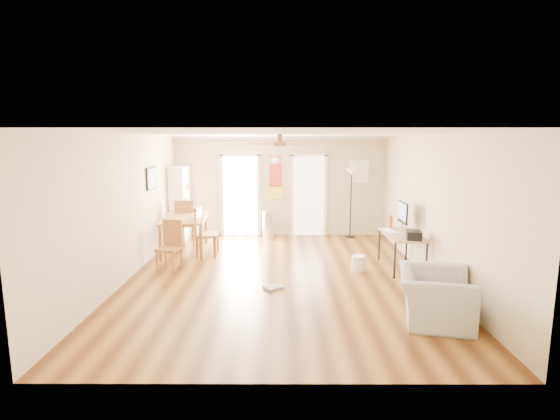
{
  "coord_description": "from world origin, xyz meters",
  "views": [
    {
      "loc": [
        0.02,
        -7.48,
        2.47
      ],
      "look_at": [
        0.0,
        0.6,
        1.15
      ],
      "focal_mm": 26.92,
      "sensor_mm": 36.0,
      "label": 1
    }
  ],
  "objects_px": {
    "wastebasket_b": "(416,279)",
    "bookshelf": "(180,203)",
    "torchiere_lamp": "(351,203)",
    "printer": "(414,235)",
    "dining_chair_right_a": "(208,231)",
    "dining_chair_near": "(169,246)",
    "armchair": "(435,297)",
    "dining_chair_far": "(186,222)",
    "wastebasket_a": "(358,263)",
    "dining_table": "(185,234)",
    "computer_desk": "(401,251)",
    "dining_chair_right_b": "(206,232)",
    "trash_can": "(269,224)"
  },
  "relations": [
    {
      "from": "bookshelf",
      "to": "printer",
      "type": "bearing_deg",
      "value": -27.26
    },
    {
      "from": "printer",
      "to": "wastebasket_b",
      "type": "height_order",
      "value": "printer"
    },
    {
      "from": "dining_chair_right_b",
      "to": "wastebasket_b",
      "type": "relative_size",
      "value": 3.26
    },
    {
      "from": "wastebasket_b",
      "to": "bookshelf",
      "type": "bearing_deg",
      "value": 142.63
    },
    {
      "from": "torchiere_lamp",
      "to": "printer",
      "type": "bearing_deg",
      "value": -78.95
    },
    {
      "from": "dining_table",
      "to": "wastebasket_a",
      "type": "xyz_separation_m",
      "value": [
        3.66,
        -1.43,
        -0.25
      ]
    },
    {
      "from": "dining_chair_far",
      "to": "printer",
      "type": "height_order",
      "value": "dining_chair_far"
    },
    {
      "from": "trash_can",
      "to": "computer_desk",
      "type": "bearing_deg",
      "value": -45.21
    },
    {
      "from": "dining_chair_far",
      "to": "wastebasket_a",
      "type": "height_order",
      "value": "dining_chair_far"
    },
    {
      "from": "dining_chair_near",
      "to": "wastebasket_b",
      "type": "bearing_deg",
      "value": 0.59
    },
    {
      "from": "dining_table",
      "to": "armchair",
      "type": "xyz_separation_m",
      "value": [
        4.3,
        -3.72,
        -0.04
      ]
    },
    {
      "from": "bookshelf",
      "to": "dining_table",
      "type": "height_order",
      "value": "bookshelf"
    },
    {
      "from": "bookshelf",
      "to": "torchiere_lamp",
      "type": "xyz_separation_m",
      "value": [
        4.37,
        0.19,
        -0.03
      ]
    },
    {
      "from": "trash_can",
      "to": "dining_chair_far",
      "type": "bearing_deg",
      "value": -161.74
    },
    {
      "from": "dining_table",
      "to": "computer_desk",
      "type": "distance_m",
      "value": 4.7
    },
    {
      "from": "dining_chair_right_a",
      "to": "printer",
      "type": "distance_m",
      "value": 4.33
    },
    {
      "from": "printer",
      "to": "wastebasket_a",
      "type": "relative_size",
      "value": 1.02
    },
    {
      "from": "torchiere_lamp",
      "to": "printer",
      "type": "xyz_separation_m",
      "value": [
        0.63,
        -3.21,
        -0.12
      ]
    },
    {
      "from": "dining_chair_near",
      "to": "dining_chair_right_a",
      "type": "bearing_deg",
      "value": 78.84
    },
    {
      "from": "dining_chair_right_a",
      "to": "trash_can",
      "type": "distance_m",
      "value": 2.1
    },
    {
      "from": "dining_chair_right_b",
      "to": "wastebasket_a",
      "type": "xyz_separation_m",
      "value": [
        3.11,
        -1.02,
        -0.39
      ]
    },
    {
      "from": "bookshelf",
      "to": "dining_table",
      "type": "bearing_deg",
      "value": -68.86
    },
    {
      "from": "bookshelf",
      "to": "dining_chair_near",
      "type": "relative_size",
      "value": 1.92
    },
    {
      "from": "torchiere_lamp",
      "to": "armchair",
      "type": "distance_m",
      "value": 5.23
    },
    {
      "from": "dining_chair_near",
      "to": "armchair",
      "type": "bearing_deg",
      "value": -14.84
    },
    {
      "from": "wastebasket_b",
      "to": "armchair",
      "type": "height_order",
      "value": "armchair"
    },
    {
      "from": "printer",
      "to": "armchair",
      "type": "xyz_separation_m",
      "value": [
        -0.3,
        -1.98,
        -0.42
      ]
    },
    {
      "from": "bookshelf",
      "to": "dining_chair_near",
      "type": "bearing_deg",
      "value": -77.58
    },
    {
      "from": "dining_chair_near",
      "to": "dining_chair_right_b",
      "type": "bearing_deg",
      "value": 74.82
    },
    {
      "from": "computer_desk",
      "to": "dining_table",
      "type": "bearing_deg",
      "value": 164.22
    },
    {
      "from": "dining_chair_right_b",
      "to": "computer_desk",
      "type": "height_order",
      "value": "dining_chair_right_b"
    },
    {
      "from": "torchiere_lamp",
      "to": "wastebasket_a",
      "type": "bearing_deg",
      "value": -96.1
    },
    {
      "from": "dining_chair_far",
      "to": "armchair",
      "type": "height_order",
      "value": "dining_chair_far"
    },
    {
      "from": "dining_chair_near",
      "to": "torchiere_lamp",
      "type": "bearing_deg",
      "value": 49.42
    },
    {
      "from": "printer",
      "to": "computer_desk",
      "type": "bearing_deg",
      "value": 109.45
    },
    {
      "from": "dining_chair_right_a",
      "to": "dining_table",
      "type": "bearing_deg",
      "value": 71.75
    },
    {
      "from": "wastebasket_b",
      "to": "armchair",
      "type": "bearing_deg",
      "value": -96.73
    },
    {
      "from": "dining_table",
      "to": "printer",
      "type": "bearing_deg",
      "value": -20.81
    },
    {
      "from": "wastebasket_a",
      "to": "wastebasket_b",
      "type": "distance_m",
      "value": 1.27
    },
    {
      "from": "armchair",
      "to": "wastebasket_b",
      "type": "bearing_deg",
      "value": 7.55
    },
    {
      "from": "dining_chair_near",
      "to": "dining_chair_far",
      "type": "xyz_separation_m",
      "value": [
        -0.15,
        2.17,
        0.06
      ]
    },
    {
      "from": "dining_chair_right_b",
      "to": "dining_chair_near",
      "type": "relative_size",
      "value": 1.12
    },
    {
      "from": "dining_chair_right_a",
      "to": "computer_desk",
      "type": "xyz_separation_m",
      "value": [
        3.97,
        -1.05,
        -0.17
      ]
    },
    {
      "from": "trash_can",
      "to": "printer",
      "type": "height_order",
      "value": "printer"
    },
    {
      "from": "dining_chair_right_a",
      "to": "dining_chair_near",
      "type": "distance_m",
      "value": 1.31
    },
    {
      "from": "dining_chair_right_a",
      "to": "computer_desk",
      "type": "height_order",
      "value": "dining_chair_right_a"
    },
    {
      "from": "bookshelf",
      "to": "wastebasket_b",
      "type": "distance_m",
      "value": 6.15
    },
    {
      "from": "dining_chair_near",
      "to": "trash_can",
      "type": "height_order",
      "value": "dining_chair_near"
    },
    {
      "from": "dining_chair_right_a",
      "to": "trash_can",
      "type": "height_order",
      "value": "dining_chair_right_a"
    },
    {
      "from": "bookshelf",
      "to": "dining_chair_far",
      "type": "distance_m",
      "value": 0.69
    }
  ]
}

